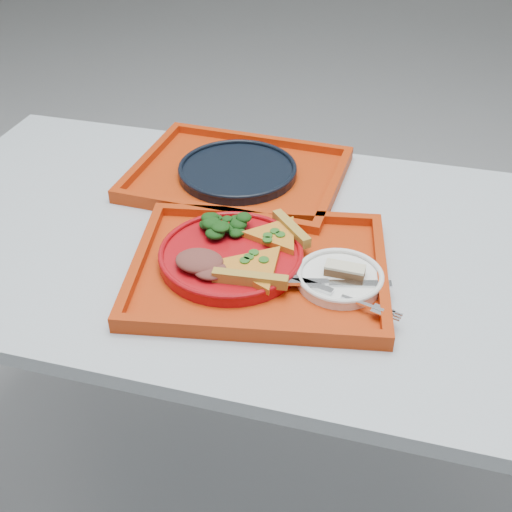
% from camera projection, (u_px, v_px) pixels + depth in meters
% --- Properties ---
extents(ground, '(10.00, 10.00, 0.00)m').
position_uv_depth(ground, '(282.00, 477.00, 1.68)').
color(ground, gray).
rests_on(ground, ground).
extents(table, '(1.60, 0.80, 0.75)m').
position_uv_depth(table, '(290.00, 275.00, 1.27)').
color(table, '#A0ACB3').
rests_on(table, ground).
extents(tray_main, '(0.50, 0.42, 0.01)m').
position_uv_depth(tray_main, '(259.00, 272.00, 1.15)').
color(tray_main, '#A62B08').
rests_on(tray_main, table).
extents(tray_far, '(0.46, 0.37, 0.01)m').
position_uv_depth(tray_far, '(238.00, 177.00, 1.42)').
color(tray_far, '#A62B08').
rests_on(tray_far, table).
extents(dinner_plate, '(0.26, 0.26, 0.02)m').
position_uv_depth(dinner_plate, '(231.00, 257.00, 1.16)').
color(dinner_plate, '#9D0A10').
rests_on(dinner_plate, tray_main).
extents(side_plate, '(0.15, 0.15, 0.01)m').
position_uv_depth(side_plate, '(340.00, 279.00, 1.11)').
color(side_plate, white).
rests_on(side_plate, tray_main).
extents(navy_plate, '(0.26, 0.26, 0.02)m').
position_uv_depth(navy_plate, '(238.00, 172.00, 1.41)').
color(navy_plate, black).
rests_on(navy_plate, tray_far).
extents(pizza_slice_a, '(0.14, 0.16, 0.02)m').
position_uv_depth(pizza_slice_a, '(254.00, 266.00, 1.11)').
color(pizza_slice_a, gold).
rests_on(pizza_slice_a, dinner_plate).
extents(pizza_slice_b, '(0.17, 0.17, 0.02)m').
position_uv_depth(pizza_slice_b, '(276.00, 233.00, 1.19)').
color(pizza_slice_b, gold).
rests_on(pizza_slice_b, dinner_plate).
extents(salad_heap, '(0.08, 0.07, 0.04)m').
position_uv_depth(salad_heap, '(222.00, 223.00, 1.20)').
color(salad_heap, black).
rests_on(salad_heap, dinner_plate).
extents(meat_portion, '(0.09, 0.07, 0.03)m').
position_uv_depth(meat_portion, '(199.00, 261.00, 1.11)').
color(meat_portion, brown).
rests_on(meat_portion, dinner_plate).
extents(dessert_bar, '(0.07, 0.03, 0.02)m').
position_uv_depth(dessert_bar, '(345.00, 270.00, 1.10)').
color(dessert_bar, '#4A3118').
rests_on(dessert_bar, side_plate).
extents(knife, '(0.18, 0.06, 0.01)m').
position_uv_depth(knife, '(337.00, 282.00, 1.09)').
color(knife, silver).
rests_on(knife, side_plate).
extents(fork, '(0.18, 0.07, 0.01)m').
position_uv_depth(fork, '(341.00, 295.00, 1.06)').
color(fork, silver).
rests_on(fork, side_plate).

